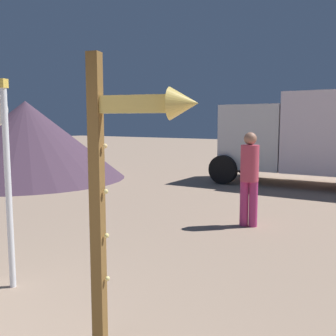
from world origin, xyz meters
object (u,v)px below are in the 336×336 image
object	(u,v)px
box_truck_near	(328,135)
dome_tent	(27,140)
person_distant	(249,174)
arrow_sign	(127,164)

from	to	relation	value
box_truck_near	dome_tent	bearing A→B (deg)	-155.60
person_distant	box_truck_near	xyz separation A→B (m)	(0.22, 5.49, 0.57)
dome_tent	person_distant	bearing A→B (deg)	-9.66
arrow_sign	dome_tent	xyz separation A→B (m)	(-9.35, 5.74, -0.27)
box_truck_near	arrow_sign	bearing A→B (deg)	-87.13
dome_tent	box_truck_near	bearing A→B (deg)	24.40
arrow_sign	person_distant	size ratio (longest dim) A/B	1.42
person_distant	dome_tent	world-z (taller)	dome_tent
arrow_sign	person_distant	world-z (taller)	arrow_sign
box_truck_near	dome_tent	size ratio (longest dim) A/B	0.95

